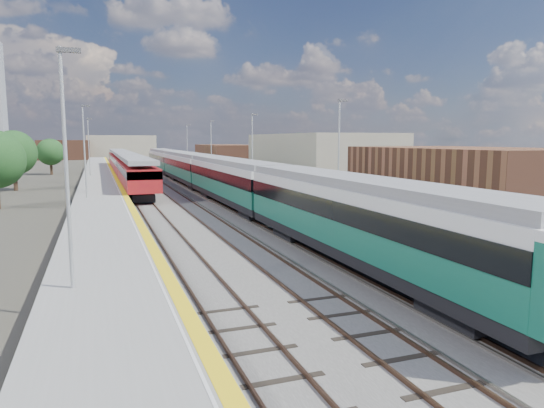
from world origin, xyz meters
TOP-DOWN VIEW (x-y plane):
  - ground at (0.00, 50.00)m, footprint 320.00×320.00m
  - ballast_bed at (-2.25, 52.50)m, footprint 10.50×155.00m
  - tracks at (-1.65, 54.18)m, footprint 8.96×160.00m
  - platform_right at (5.28, 52.49)m, footprint 4.70×155.00m
  - platform_left at (-9.05, 52.49)m, footprint 4.30×155.00m
  - buildings at (-18.12, 138.60)m, footprint 72.00×185.50m
  - green_train at (1.50, 42.24)m, footprint 3.09×86.00m
  - red_train at (-5.50, 64.41)m, footprint 2.99×60.66m
  - tree_b at (-18.04, 52.79)m, footprint 5.00×5.00m
  - tree_c at (-16.40, 79.06)m, footprint 4.35×4.35m
  - tree_d at (19.73, 60.26)m, footprint 4.98×4.98m

SIDE VIEW (x-z plane):
  - ground at x=0.00m, z-range 0.00..0.00m
  - ballast_bed at x=-2.25m, z-range 0.00..0.06m
  - tracks at x=-1.65m, z-range 0.02..0.19m
  - platform_left at x=-9.05m, z-range -3.74..4.78m
  - platform_right at x=5.28m, z-range -3.72..4.80m
  - red_train at x=-5.50m, z-range 0.34..4.12m
  - green_train at x=1.50m, z-range 0.70..4.10m
  - tree_c at x=-16.40m, z-range 0.76..6.66m
  - tree_d at x=19.73m, z-range 0.87..7.62m
  - tree_b at x=-18.04m, z-range 0.88..7.65m
  - buildings at x=-18.12m, z-range -9.30..30.70m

